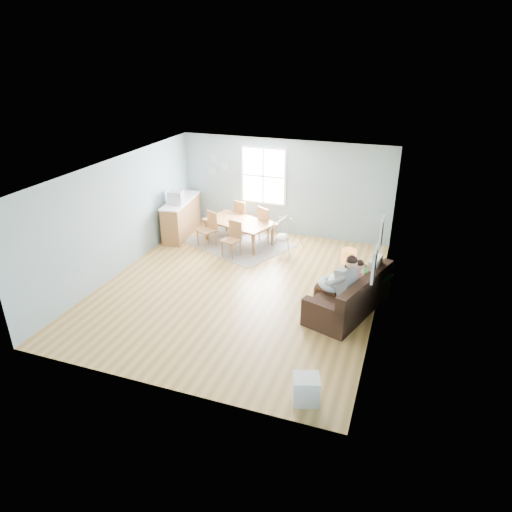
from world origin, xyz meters
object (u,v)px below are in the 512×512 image
at_px(chair_ne, 266,222).
at_px(counter, 182,217).
at_px(chair_sw, 209,227).
at_px(chair_nw, 242,215).
at_px(sofa, 351,298).
at_px(monitor, 176,197).
at_px(father, 339,283).
at_px(toddler, 354,275).
at_px(baby_swing, 282,237).
at_px(dining_table, 238,232).
at_px(floor_lamp, 348,262).
at_px(storage_cube, 305,389).
at_px(chair_se, 233,237).

xyz_separation_m(chair_ne, counter, (-2.42, -0.34, -0.04)).
distance_m(chair_sw, chair_nw, 1.28).
xyz_separation_m(sofa, monitor, (-5.15, 2.24, 0.92)).
distance_m(chair_ne, counter, 2.45).
bearing_deg(chair_sw, chair_ne, 31.05).
height_order(father, counter, father).
xyz_separation_m(toddler, chair_ne, (-2.78, 2.71, -0.16)).
bearing_deg(monitor, chair_ne, 16.29).
relative_size(toddler, baby_swing, 0.83).
distance_m(dining_table, counter, 1.76).
distance_m(floor_lamp, chair_nw, 4.98).
bearing_deg(floor_lamp, toddler, 76.53).
bearing_deg(storage_cube, baby_swing, 110.08).
bearing_deg(toddler, father, -114.77).
bearing_deg(chair_se, chair_nw, 102.31).
bearing_deg(father, baby_swing, 126.34).
height_order(floor_lamp, chair_se, floor_lamp).
bearing_deg(chair_ne, dining_table, -149.04).
bearing_deg(father, storage_cube, -90.37).
relative_size(chair_se, chair_nw, 0.94).
bearing_deg(sofa, monitor, 156.52).
xyz_separation_m(father, monitor, (-4.93, 2.48, 0.48)).
xyz_separation_m(toddler, baby_swing, (-2.14, 2.16, -0.32)).
height_order(toddler, baby_swing, toddler).
distance_m(toddler, chair_se, 3.63).
xyz_separation_m(counter, monitor, (0.06, -0.35, 0.69)).
bearing_deg(chair_se, chair_sw, 156.43).
relative_size(father, dining_table, 0.76).
bearing_deg(floor_lamp, chair_se, 149.06).
relative_size(dining_table, counter, 0.95).
bearing_deg(floor_lamp, chair_nw, 135.60).
bearing_deg(storage_cube, dining_table, 120.88).
xyz_separation_m(chair_sw, baby_swing, (1.98, 0.26, -0.13)).
xyz_separation_m(storage_cube, chair_se, (-3.05, 4.61, 0.30)).
relative_size(chair_sw, monitor, 2.17).
xyz_separation_m(storage_cube, chair_nw, (-3.39, 6.15, 0.33)).
bearing_deg(baby_swing, storage_cube, -69.92).
bearing_deg(monitor, storage_cube, -46.05).
bearing_deg(chair_ne, father, -51.08).
relative_size(dining_table, chair_sw, 1.93).
xyz_separation_m(father, counter, (-4.99, 2.83, -0.22)).
distance_m(sofa, chair_se, 3.74).
height_order(sofa, counter, counter).
distance_m(father, chair_nw, 4.92).
distance_m(floor_lamp, chair_sw, 4.68).
bearing_deg(chair_sw, baby_swing, 7.47).
xyz_separation_m(chair_sw, monitor, (-1.02, 0.12, 0.68)).
bearing_deg(storage_cube, floor_lamp, 87.02).
xyz_separation_m(chair_se, chair_nw, (-0.34, 1.54, 0.04)).
relative_size(chair_se, counter, 0.48).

